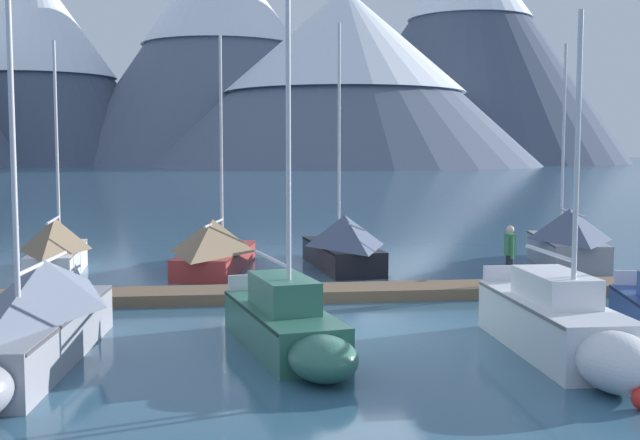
{
  "coord_description": "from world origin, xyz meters",
  "views": [
    {
      "loc": [
        -4.16,
        -17.77,
        4.13
      ],
      "look_at": [
        0.0,
        6.0,
        2.0
      ],
      "focal_mm": 45.22,
      "sensor_mm": 36.0,
      "label": 1
    }
  ],
  "objects_px": {
    "sailboat_mid_dock_starboard": "(288,324)",
    "person_on_dock": "(510,251)",
    "sailboat_nearest_berth": "(58,248)",
    "sailboat_far_berth": "(341,242)",
    "sailboat_last_slip": "(566,239)",
    "sailboat_second_berth": "(36,316)",
    "sailboat_mid_dock_port": "(216,246)",
    "sailboat_outer_slip": "(563,326)"
  },
  "relations": [
    {
      "from": "sailboat_mid_dock_starboard",
      "to": "person_on_dock",
      "type": "bearing_deg",
      "value": 37.04
    },
    {
      "from": "sailboat_nearest_berth",
      "to": "sailboat_far_berth",
      "type": "bearing_deg",
      "value": 1.56
    },
    {
      "from": "sailboat_nearest_berth",
      "to": "sailboat_last_slip",
      "type": "height_order",
      "value": "sailboat_last_slip"
    },
    {
      "from": "sailboat_far_berth",
      "to": "person_on_dock",
      "type": "bearing_deg",
      "value": -60.05
    },
    {
      "from": "sailboat_nearest_berth",
      "to": "sailboat_second_berth",
      "type": "height_order",
      "value": "sailboat_second_berth"
    },
    {
      "from": "sailboat_mid_dock_port",
      "to": "person_on_dock",
      "type": "relative_size",
      "value": 4.78
    },
    {
      "from": "person_on_dock",
      "to": "sailboat_nearest_berth",
      "type": "bearing_deg",
      "value": 155.49
    },
    {
      "from": "sailboat_mid_dock_starboard",
      "to": "sailboat_last_slip",
      "type": "distance_m",
      "value": 15.29
    },
    {
      "from": "sailboat_far_berth",
      "to": "sailboat_last_slip",
      "type": "height_order",
      "value": "sailboat_far_berth"
    },
    {
      "from": "sailboat_nearest_berth",
      "to": "sailboat_far_berth",
      "type": "height_order",
      "value": "sailboat_far_berth"
    },
    {
      "from": "sailboat_mid_dock_starboard",
      "to": "sailboat_outer_slip",
      "type": "bearing_deg",
      "value": -14.99
    },
    {
      "from": "sailboat_outer_slip",
      "to": "sailboat_last_slip",
      "type": "height_order",
      "value": "sailboat_last_slip"
    },
    {
      "from": "sailboat_second_berth",
      "to": "sailboat_outer_slip",
      "type": "relative_size",
      "value": 1.41
    },
    {
      "from": "sailboat_nearest_berth",
      "to": "sailboat_last_slip",
      "type": "distance_m",
      "value": 17.37
    },
    {
      "from": "sailboat_mid_dock_port",
      "to": "sailboat_far_berth",
      "type": "distance_m",
      "value": 4.33
    },
    {
      "from": "sailboat_nearest_berth",
      "to": "sailboat_mid_dock_starboard",
      "type": "relative_size",
      "value": 0.95
    },
    {
      "from": "sailboat_second_berth",
      "to": "sailboat_mid_dock_starboard",
      "type": "height_order",
      "value": "sailboat_second_berth"
    },
    {
      "from": "person_on_dock",
      "to": "sailboat_last_slip",
      "type": "bearing_deg",
      "value": 49.88
    },
    {
      "from": "sailboat_mid_dock_port",
      "to": "sailboat_last_slip",
      "type": "bearing_deg",
      "value": -6.36
    },
    {
      "from": "sailboat_nearest_berth",
      "to": "sailboat_outer_slip",
      "type": "distance_m",
      "value": 16.99
    },
    {
      "from": "sailboat_last_slip",
      "to": "person_on_dock",
      "type": "distance_m",
      "value": 6.62
    },
    {
      "from": "sailboat_mid_dock_port",
      "to": "sailboat_nearest_berth",
      "type": "bearing_deg",
      "value": -175.02
    },
    {
      "from": "sailboat_second_berth",
      "to": "sailboat_far_berth",
      "type": "height_order",
      "value": "sailboat_second_berth"
    },
    {
      "from": "sailboat_mid_dock_port",
      "to": "sailboat_outer_slip",
      "type": "relative_size",
      "value": 1.2
    },
    {
      "from": "sailboat_nearest_berth",
      "to": "person_on_dock",
      "type": "bearing_deg",
      "value": -24.51
    },
    {
      "from": "sailboat_nearest_berth",
      "to": "sailboat_outer_slip",
      "type": "height_order",
      "value": "sailboat_nearest_berth"
    },
    {
      "from": "sailboat_mid_dock_port",
      "to": "sailboat_mid_dock_starboard",
      "type": "xyz_separation_m",
      "value": [
        0.92,
        -11.69,
        -0.23
      ]
    },
    {
      "from": "sailboat_nearest_berth",
      "to": "sailboat_second_berth",
      "type": "bearing_deg",
      "value": -83.93
    },
    {
      "from": "sailboat_second_berth",
      "to": "sailboat_mid_dock_port",
      "type": "relative_size",
      "value": 1.17
    },
    {
      "from": "sailboat_second_berth",
      "to": "sailboat_far_berth",
      "type": "relative_size",
      "value": 1.11
    },
    {
      "from": "sailboat_far_berth",
      "to": "sailboat_last_slip",
      "type": "bearing_deg",
      "value": -8.45
    },
    {
      "from": "sailboat_second_berth",
      "to": "sailboat_outer_slip",
      "type": "xyz_separation_m",
      "value": [
        10.14,
        -1.38,
        -0.27
      ]
    },
    {
      "from": "sailboat_far_berth",
      "to": "sailboat_mid_dock_port",
      "type": "bearing_deg",
      "value": 177.46
    },
    {
      "from": "sailboat_second_berth",
      "to": "sailboat_outer_slip",
      "type": "bearing_deg",
      "value": -7.77
    },
    {
      "from": "sailboat_nearest_berth",
      "to": "sailboat_far_berth",
      "type": "xyz_separation_m",
      "value": [
        9.5,
        0.26,
        -0.04
      ]
    },
    {
      "from": "sailboat_mid_dock_port",
      "to": "sailboat_last_slip",
      "type": "distance_m",
      "value": 12.25
    },
    {
      "from": "sailboat_last_slip",
      "to": "person_on_dock",
      "type": "bearing_deg",
      "value": -130.12
    },
    {
      "from": "sailboat_mid_dock_starboard",
      "to": "sailboat_mid_dock_port",
      "type": "bearing_deg",
      "value": 94.49
    },
    {
      "from": "sailboat_outer_slip",
      "to": "sailboat_last_slip",
      "type": "bearing_deg",
      "value": 62.93
    },
    {
      "from": "sailboat_nearest_berth",
      "to": "person_on_dock",
      "type": "relative_size",
      "value": 4.53
    },
    {
      "from": "sailboat_outer_slip",
      "to": "person_on_dock",
      "type": "distance_m",
      "value": 6.94
    },
    {
      "from": "sailboat_second_berth",
      "to": "sailboat_last_slip",
      "type": "bearing_deg",
      "value": 32.69
    }
  ]
}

